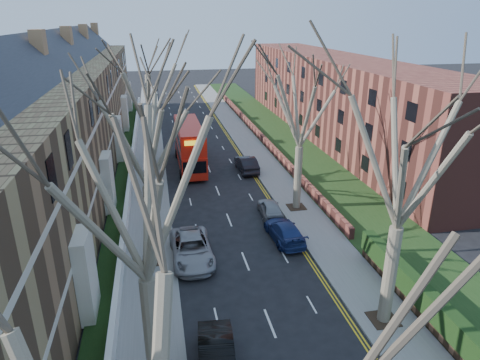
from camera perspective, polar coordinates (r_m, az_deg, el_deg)
pavement_left at (r=49.20m, az=-12.04°, el=3.38°), size 3.00×102.00×0.12m
pavement_right at (r=50.39m, az=1.74°, el=4.26°), size 3.00×102.00×0.12m
terrace_left at (r=40.97m, az=-23.41°, el=6.53°), size 9.70×78.00×13.60m
flats_right at (r=56.52m, az=12.46°, el=10.75°), size 13.97×54.00×10.00m
front_wall_left at (r=41.51m, az=-14.36°, el=0.68°), size 0.30×78.00×1.00m
grass_verge_right at (r=51.53m, az=6.64°, el=4.61°), size 6.00×102.00×0.06m
tree_left_mid at (r=14.89m, az=-13.53°, el=0.75°), size 10.50×10.50×14.71m
tree_left_far at (r=24.60m, az=-12.91°, el=7.98°), size 10.15×10.15×14.22m
tree_left_dist at (r=36.36m, az=-12.69°, el=12.59°), size 10.50×10.50×14.71m
tree_right_mid at (r=19.86m, az=21.66°, el=4.90°), size 10.50×10.50×14.71m
tree_right_far at (r=32.28m, az=8.29°, el=11.29°), size 10.15×10.15×14.22m
double_decker_bus at (r=43.93m, az=-6.75°, el=4.44°), size 2.72×10.46×4.39m
car_left_mid at (r=20.01m, az=-3.14°, el=-22.74°), size 1.93×4.58×1.47m
car_left_far at (r=27.63m, az=-6.46°, el=-9.11°), size 2.64×5.55×1.53m
car_right_near at (r=29.91m, az=5.96°, el=-6.79°), size 2.14×4.75×1.35m
car_right_mid at (r=33.30m, az=4.05°, el=-3.76°), size 1.68×3.85×1.29m
car_right_far at (r=42.77m, az=0.87°, el=2.17°), size 1.76×4.69×1.53m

